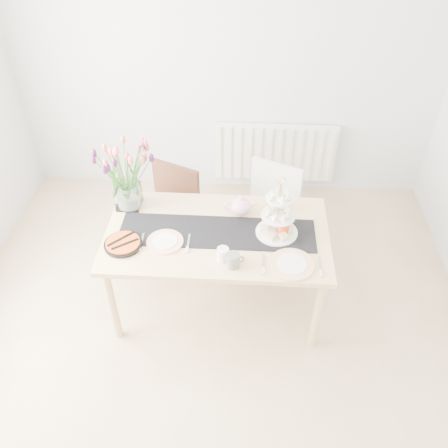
# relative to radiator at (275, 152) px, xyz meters

# --- Properties ---
(room_shell) EXTENTS (4.50, 4.50, 4.50)m
(room_shell) POSITION_rel_radiator_xyz_m (-0.50, -2.19, 0.85)
(room_shell) COLOR tan
(room_shell) RESTS_ON ground
(radiator) EXTENTS (1.20, 0.08, 0.60)m
(radiator) POSITION_rel_radiator_xyz_m (0.00, 0.00, 0.00)
(radiator) COLOR white
(radiator) RESTS_ON room_shell
(dining_table) EXTENTS (1.60, 0.90, 0.75)m
(dining_table) POSITION_rel_radiator_xyz_m (-0.46, -1.57, 0.22)
(dining_table) COLOR #DAB675
(dining_table) RESTS_ON ground
(chair_brown) EXTENTS (0.57, 0.57, 0.87)m
(chair_brown) POSITION_rel_radiator_xyz_m (-0.90, -1.02, 0.05)
(chair_brown) COLOR #3B1F15
(chair_brown) RESTS_ON ground
(chair_white) EXTENTS (0.58, 0.58, 0.89)m
(chair_white) POSITION_rel_radiator_xyz_m (-0.07, -0.98, 0.07)
(chair_white) COLOR silver
(chair_white) RESTS_ON ground
(table_runner) EXTENTS (1.40, 0.35, 0.01)m
(table_runner) POSITION_rel_radiator_xyz_m (-0.46, -1.57, 0.30)
(table_runner) COLOR black
(table_runner) RESTS_ON dining_table
(tulip_vase) EXTENTS (0.65, 0.65, 0.55)m
(tulip_vase) POSITION_rel_radiator_xyz_m (-1.15, -1.30, 0.65)
(tulip_vase) COLOR silver
(tulip_vase) RESTS_ON dining_table
(cake_stand) EXTENTS (0.30, 0.30, 0.44)m
(cake_stand) POSITION_rel_radiator_xyz_m (-0.04, -1.56, 0.43)
(cake_stand) COLOR gold
(cake_stand) RESTS_ON dining_table
(teapot) EXTENTS (0.25, 0.21, 0.16)m
(teapot) POSITION_rel_radiator_xyz_m (-0.30, -1.35, 0.37)
(teapot) COLOR white
(teapot) RESTS_ON dining_table
(cream_jug) EXTENTS (0.10, 0.10, 0.09)m
(cream_jug) POSITION_rel_radiator_xyz_m (-0.02, -1.30, 0.35)
(cream_jug) COLOR white
(cream_jug) RESTS_ON dining_table
(tart_tin) EXTENTS (0.27, 0.27, 0.03)m
(tart_tin) POSITION_rel_radiator_xyz_m (-1.10, -1.75, 0.32)
(tart_tin) COLOR black
(tart_tin) RESTS_ON dining_table
(mug_grey) EXTENTS (0.11, 0.11, 0.11)m
(mug_grey) POSITION_rel_radiator_xyz_m (-0.34, -1.90, 0.35)
(mug_grey) COLOR slate
(mug_grey) RESTS_ON dining_table
(mug_white) EXTENTS (0.11, 0.11, 0.10)m
(mug_white) POSITION_rel_radiator_xyz_m (-0.41, -1.84, 0.35)
(mug_white) COLOR white
(mug_white) RESTS_ON dining_table
(mug_orange) EXTENTS (0.11, 0.11, 0.09)m
(mug_orange) POSITION_rel_radiator_xyz_m (0.00, -1.57, 0.35)
(mug_orange) COLOR #E14219
(mug_orange) RESTS_ON dining_table
(plate_left) EXTENTS (0.26, 0.26, 0.01)m
(plate_left) POSITION_rel_radiator_xyz_m (-0.82, -1.70, 0.31)
(plate_left) COLOR white
(plate_left) RESTS_ON dining_table
(plate_right) EXTENTS (0.30, 0.30, 0.02)m
(plate_right) POSITION_rel_radiator_xyz_m (0.05, -1.87, 0.31)
(plate_right) COLOR silver
(plate_right) RESTS_ON dining_table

